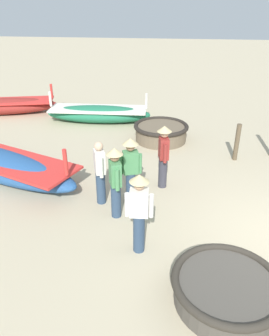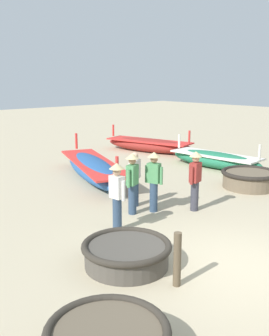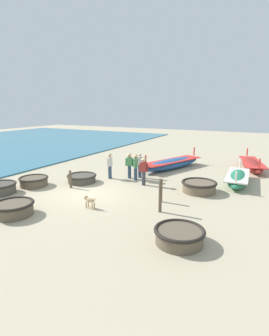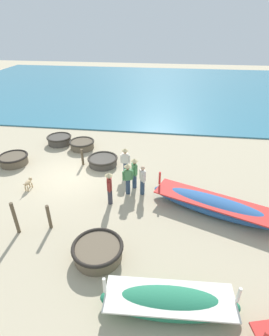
% 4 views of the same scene
% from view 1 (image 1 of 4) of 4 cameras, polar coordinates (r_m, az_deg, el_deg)
% --- Properties ---
extents(coracle_tilted, '(1.77, 1.77, 0.49)m').
position_cam_1_polar(coracle_tilted, '(5.71, 15.69, -19.66)').
color(coracle_tilted, '#4C473F').
rests_on(coracle_tilted, ground).
extents(coracle_front_right, '(1.88, 1.88, 0.59)m').
position_cam_1_polar(coracle_front_right, '(11.38, 4.62, 6.32)').
color(coracle_front_right, brown).
rests_on(coracle_front_right, ground).
extents(long_boat_red_hull, '(2.31, 4.88, 1.22)m').
position_cam_1_polar(long_boat_red_hull, '(15.30, -22.25, 9.99)').
color(long_boat_red_hull, maroon).
rests_on(long_boat_red_hull, ground).
extents(long_boat_green_hull, '(1.40, 4.18, 1.18)m').
position_cam_1_polar(long_boat_green_hull, '(13.27, -6.28, 9.40)').
color(long_boat_green_hull, '#237551').
rests_on(long_boat_green_hull, ground).
extents(fisherman_standing_left, '(0.50, 0.34, 1.57)m').
position_cam_1_polar(fisherman_standing_left, '(7.57, -6.02, -0.61)').
color(fisherman_standing_left, '#2D425B').
rests_on(fisherman_standing_left, ground).
extents(fisherman_crouching, '(0.50, 0.36, 1.67)m').
position_cam_1_polar(fisherman_crouching, '(6.99, -3.36, -1.87)').
color(fisherman_crouching, '#2D425B').
rests_on(fisherman_crouching, ground).
extents(fisherman_hauling, '(0.52, 0.36, 1.67)m').
position_cam_1_polar(fisherman_hauling, '(8.19, 5.08, 2.61)').
color(fisherman_hauling, '#383842').
rests_on(fisherman_hauling, ground).
extents(fisherman_standing_right, '(0.36, 0.53, 1.67)m').
position_cam_1_polar(fisherman_standing_right, '(6.01, 0.81, -7.15)').
color(fisherman_standing_right, '#2D425B').
rests_on(fisherman_standing_right, ground).
extents(fisherman_by_coracle, '(0.36, 0.51, 1.67)m').
position_cam_1_polar(fisherman_by_coracle, '(7.45, -0.70, 0.09)').
color(fisherman_by_coracle, '#2D425B').
rests_on(fisherman_by_coracle, ground).
extents(mooring_post_shoreline, '(0.14, 0.14, 1.14)m').
position_cam_1_polar(mooring_post_shoreline, '(10.28, 17.41, 4.30)').
color(mooring_post_shoreline, brown).
rests_on(mooring_post_shoreline, ground).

